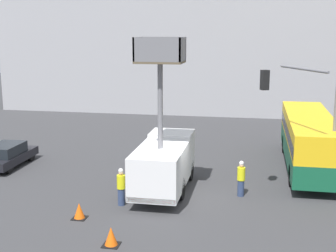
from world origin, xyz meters
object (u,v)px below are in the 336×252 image
(road_worker_directing, at_px, (241,179))
(parked_car_curbside, at_px, (7,155))
(road_worker_near_truck, at_px, (121,187))
(traffic_cone_mid_road, at_px, (111,237))
(utility_truck, at_px, (164,160))
(traffic_light_pole, at_px, (311,106))
(traffic_cone_near_truck, at_px, (79,211))
(city_bus, at_px, (309,137))

(road_worker_directing, relative_size, parked_car_curbside, 0.41)
(road_worker_near_truck, distance_m, parked_car_curbside, 9.56)
(parked_car_curbside, bearing_deg, traffic_cone_mid_road, -43.92)
(utility_truck, bearing_deg, traffic_light_pole, 7.83)
(traffic_cone_near_truck, distance_m, traffic_cone_mid_road, 3.04)
(traffic_cone_near_truck, height_order, traffic_cone_mid_road, traffic_cone_mid_road)
(city_bus, relative_size, parked_car_curbside, 2.62)
(parked_car_curbside, bearing_deg, city_bus, 9.80)
(utility_truck, xyz_separation_m, parked_car_curbside, (-9.89, 2.57, -0.94))
(city_bus, xyz_separation_m, traffic_cone_mid_road, (-8.17, -11.74, -1.48))
(traffic_light_pole, distance_m, parked_car_curbside, 17.24)
(utility_truck, distance_m, road_worker_directing, 3.82)
(road_worker_near_truck, height_order, road_worker_directing, road_worker_directing)
(utility_truck, bearing_deg, road_worker_near_truck, -126.14)
(road_worker_near_truck, relative_size, traffic_cone_mid_road, 2.43)
(utility_truck, height_order, traffic_light_pole, utility_truck)
(utility_truck, xyz_separation_m, road_worker_near_truck, (-1.58, -2.16, -0.77))
(road_worker_directing, bearing_deg, city_bus, -167.13)
(city_bus, bearing_deg, road_worker_directing, 149.25)
(road_worker_near_truck, distance_m, road_worker_directing, 5.77)
(city_bus, distance_m, traffic_cone_mid_road, 14.38)
(city_bus, distance_m, road_worker_near_truck, 11.85)
(road_worker_directing, height_order, parked_car_curbside, road_worker_directing)
(road_worker_near_truck, bearing_deg, parked_car_curbside, 163.54)
(traffic_cone_mid_road, bearing_deg, parked_car_curbside, 136.08)
(city_bus, xyz_separation_m, parked_car_curbside, (-17.26, -2.98, -1.12))
(road_worker_directing, bearing_deg, traffic_light_pole, 152.04)
(parked_car_curbside, bearing_deg, traffic_cone_near_truck, -43.20)
(traffic_light_pole, bearing_deg, utility_truck, -172.17)
(traffic_light_pole, bearing_deg, road_worker_directing, -164.29)
(city_bus, height_order, traffic_light_pole, traffic_light_pole)
(traffic_cone_mid_road, height_order, parked_car_curbside, parked_car_curbside)
(road_worker_directing, distance_m, parked_car_curbside, 13.86)
(traffic_light_pole, xyz_separation_m, traffic_cone_near_truck, (-9.78, -4.94, -4.04))
(traffic_cone_mid_road, relative_size, parked_car_curbside, 0.17)
(road_worker_near_truck, height_order, traffic_cone_mid_road, road_worker_near_truck)
(traffic_light_pole, bearing_deg, road_worker_near_truck, -159.83)
(utility_truck, distance_m, parked_car_curbside, 10.26)
(traffic_cone_mid_road, distance_m, parked_car_curbside, 12.63)
(traffic_light_pole, xyz_separation_m, traffic_cone_mid_road, (-7.68, -7.13, -4.02))
(utility_truck, relative_size, parked_car_curbside, 1.78)
(utility_truck, bearing_deg, traffic_cone_mid_road, -97.34)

